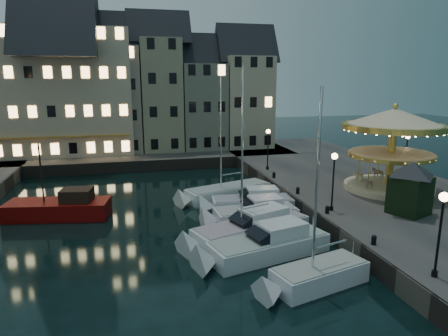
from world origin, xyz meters
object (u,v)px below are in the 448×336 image
object	(u,v)px
streetlamp_a	(441,223)
streetlamp_b	(334,173)
motorboat_b	(263,247)
ticket_kiosk	(411,179)
motorboat_e	(247,204)
streetlamp_c	(268,143)
red_fishing_boat	(61,209)
bollard_c	(298,190)
bollard_d	(274,175)
motorboat_a	(311,278)
motorboat_f	(223,193)
carousel	(393,134)
motorboat_c	(247,230)
bollard_b	(327,209)
bollard_a	(374,239)
motorboat_d	(250,215)
streetlamp_d	(406,150)

from	to	relation	value
streetlamp_a	streetlamp_b	xyz separation A→B (m)	(0.00, 10.00, 0.00)
motorboat_b	ticket_kiosk	size ratio (longest dim) A/B	2.04
streetlamp_b	motorboat_e	xyz separation A→B (m)	(-4.78, 4.85, -3.38)
streetlamp_c	red_fishing_boat	bearing A→B (deg)	-161.04
bollard_c	bollard_d	distance (m)	5.50
bollard_c	red_fishing_boat	size ratio (longest dim) A/B	0.07
streetlamp_b	ticket_kiosk	size ratio (longest dim) A/B	0.99
bollard_c	motorboat_a	size ratio (longest dim) A/B	0.06
streetlamp_b	motorboat_f	distance (m)	10.98
motorboat_f	carousel	bearing A→B (deg)	-19.51
ticket_kiosk	motorboat_e	bearing A→B (deg)	145.09
streetlamp_b	motorboat_c	world-z (taller)	motorboat_c
motorboat_b	ticket_kiosk	world-z (taller)	ticket_kiosk
streetlamp_c	motorboat_b	distance (m)	18.35
streetlamp_a	motorboat_b	size ratio (longest dim) A/B	0.49
bollard_b	ticket_kiosk	xyz separation A→B (m)	(5.46, -1.37, 2.20)
bollard_a	bollard_b	bearing A→B (deg)	90.00
bollard_a	motorboat_e	size ratio (longest dim) A/B	0.08
motorboat_f	streetlamp_b	bearing A→B (deg)	-55.29
motorboat_e	motorboat_f	distance (m)	3.88
streetlamp_c	ticket_kiosk	xyz separation A→B (m)	(4.86, -15.37, -0.22)
motorboat_e	carousel	world-z (taller)	carousel
motorboat_f	ticket_kiosk	bearing A→B (deg)	-44.04
motorboat_e	motorboat_f	world-z (taller)	motorboat_f
streetlamp_a	streetlamp_c	size ratio (longest dim) A/B	1.00
bollard_c	ticket_kiosk	distance (m)	8.68
motorboat_d	streetlamp_b	bearing A→B (deg)	-22.46
motorboat_b	motorboat_f	bearing A→B (deg)	88.22
motorboat_a	red_fishing_boat	xyz separation A→B (m)	(-14.09, 14.37, 0.17)
streetlamp_a	streetlamp_d	xyz separation A→B (m)	(11.30, 17.00, 0.00)
streetlamp_c	bollard_c	world-z (taller)	streetlamp_c
streetlamp_d	motorboat_b	bearing A→B (deg)	-149.40
bollard_a	bollard_b	distance (m)	5.50
bollard_b	motorboat_e	distance (m)	6.86
streetlamp_d	motorboat_d	world-z (taller)	streetlamp_d
bollard_a	motorboat_a	bearing A→B (deg)	-161.99
motorboat_d	ticket_kiosk	world-z (taller)	ticket_kiosk
motorboat_d	motorboat_e	distance (m)	2.70
streetlamp_b	motorboat_a	xyz separation A→B (m)	(-5.12, -7.47, -3.48)
motorboat_e	red_fishing_boat	world-z (taller)	red_fishing_boat
bollard_c	ticket_kiosk	xyz separation A→B (m)	(5.46, -6.37, 2.20)
bollard_a	motorboat_c	xyz separation A→B (m)	(-5.89, 5.37, -0.92)
streetlamp_c	motorboat_c	world-z (taller)	motorboat_c
bollard_c	streetlamp_d	bearing A→B (deg)	11.86
bollard_a	motorboat_f	bearing A→B (deg)	110.10
carousel	motorboat_c	bearing A→B (deg)	-162.08
bollard_d	carousel	size ratio (longest dim) A/B	0.07
streetlamp_d	motorboat_a	size ratio (longest dim) A/B	0.40
bollard_c	red_fishing_boat	bearing A→B (deg)	172.64
streetlamp_b	bollard_d	bearing A→B (deg)	93.43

